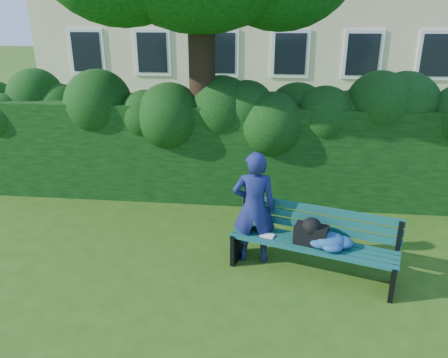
# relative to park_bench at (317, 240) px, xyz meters

# --- Properties ---
(ground) EXTENTS (80.00, 80.00, 0.00)m
(ground) POSITION_rel_park_bench_xyz_m (-1.34, 0.35, -0.50)
(ground) COLOR #295413
(ground) RESTS_ON ground
(hedge) EXTENTS (10.00, 1.00, 1.80)m
(hedge) POSITION_rel_park_bench_xyz_m (-1.34, 2.55, 0.40)
(hedge) COLOR black
(hedge) RESTS_ON ground
(park_bench) EXTENTS (2.24, 1.16, 0.89)m
(park_bench) POSITION_rel_park_bench_xyz_m (0.00, 0.00, 0.00)
(park_bench) COLOR #0D453E
(park_bench) RESTS_ON ground
(man_reading) EXTENTS (0.60, 0.40, 1.62)m
(man_reading) POSITION_rel_park_bench_xyz_m (-0.85, 0.26, 0.30)
(man_reading) COLOR navy
(man_reading) RESTS_ON ground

